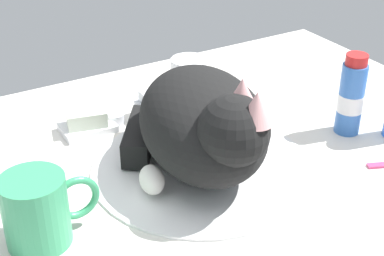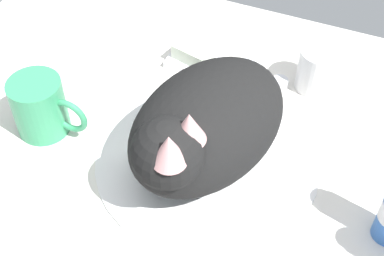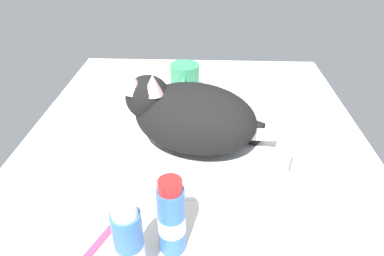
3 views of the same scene
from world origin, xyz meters
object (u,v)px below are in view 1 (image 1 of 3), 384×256
(faucet, at_px, (147,108))
(rinse_cup, at_px, (189,78))
(cat, at_px, (204,124))
(coffee_mug, at_px, (38,210))
(soap_bar, at_px, (87,118))
(toothpaste_bottle, at_px, (351,97))

(faucet, xyz_separation_m, rinse_cup, (0.11, 0.04, 0.02))
(faucet, height_order, cat, cat)
(cat, height_order, rinse_cup, cat)
(coffee_mug, height_order, rinse_cup, coffee_mug)
(faucet, bearing_deg, rinse_cup, 20.65)
(coffee_mug, bearing_deg, rinse_cup, 35.45)
(cat, bearing_deg, faucet, 88.84)
(soap_bar, bearing_deg, faucet, -7.78)
(faucet, bearing_deg, toothpaste_bottle, -37.62)
(coffee_mug, distance_m, soap_bar, 0.29)
(cat, bearing_deg, rinse_cup, 64.69)
(faucet, relative_size, rinse_cup, 1.76)
(cat, distance_m, toothpaste_bottle, 0.28)
(rinse_cup, xyz_separation_m, soap_bar, (-0.22, -0.03, -0.01))
(cat, distance_m, soap_bar, 0.25)
(faucet, xyz_separation_m, cat, (-0.00, -0.20, 0.06))
(rinse_cup, bearing_deg, toothpaste_bottle, -56.82)
(coffee_mug, bearing_deg, toothpaste_bottle, 1.35)
(rinse_cup, xyz_separation_m, toothpaste_bottle, (0.17, -0.25, 0.03))
(toothpaste_bottle, bearing_deg, coffee_mug, -178.65)
(cat, xyz_separation_m, soap_bar, (-0.10, 0.21, -0.06))
(coffee_mug, xyz_separation_m, soap_bar, (0.16, 0.24, -0.02))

